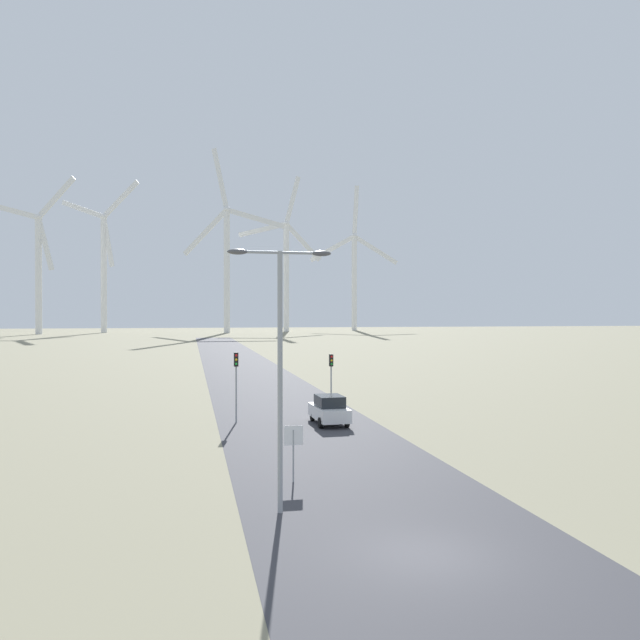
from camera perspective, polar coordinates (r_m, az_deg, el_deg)
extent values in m
plane|color=gray|center=(19.42, 9.69, -20.40)|extent=(600.00, 600.00, 0.00)
cube|color=#38383D|center=(65.58, -5.95, -5.52)|extent=(10.00, 240.00, 0.01)
cylinder|color=#93999E|center=(21.85, -3.67, -5.70)|extent=(0.18, 0.18, 9.13)
cylinder|color=#93999E|center=(21.82, -3.68, 6.17)|extent=(2.94, 0.10, 0.10)
ellipsoid|color=#4C4C51|center=(21.67, -7.56, 6.21)|extent=(0.70, 0.32, 0.20)
ellipsoid|color=#4C4C51|center=(22.08, 0.13, 6.11)|extent=(0.70, 0.32, 0.20)
cylinder|color=#93999E|center=(26.31, -2.45, -12.32)|extent=(0.07, 0.07, 2.16)
cube|color=white|center=(26.12, -2.45, -10.50)|extent=(0.81, 0.01, 0.81)
cube|color=red|center=(26.13, -2.46, -10.50)|extent=(0.76, 0.02, 0.76)
cylinder|color=#93999E|center=(40.33, -7.68, -6.14)|extent=(0.11, 0.11, 4.49)
cube|color=black|center=(40.16, -7.68, -3.59)|extent=(0.28, 0.24, 0.90)
sphere|color=red|center=(40.01, -7.67, -3.22)|extent=(0.16, 0.16, 0.16)
sphere|color=gold|center=(40.03, -7.67, -3.61)|extent=(0.16, 0.16, 0.16)
sphere|color=green|center=(40.05, -7.67, -3.99)|extent=(0.16, 0.16, 0.16)
cylinder|color=#93999E|center=(45.98, 1.03, -5.62)|extent=(0.11, 0.11, 3.99)
cube|color=black|center=(45.83, 1.03, -3.70)|extent=(0.28, 0.24, 0.90)
sphere|color=red|center=(45.68, 1.07, -3.37)|extent=(0.16, 0.16, 0.16)
sphere|color=gold|center=(45.70, 1.07, -3.71)|extent=(0.16, 0.16, 0.16)
sphere|color=green|center=(45.72, 1.07, -4.05)|extent=(0.16, 0.16, 0.16)
cube|color=white|center=(39.65, 0.84, -8.46)|extent=(1.95, 4.16, 0.80)
cube|color=#1E2328|center=(39.40, 0.89, -7.41)|extent=(1.63, 2.15, 0.70)
cylinder|color=black|center=(40.78, -0.70, -8.78)|extent=(0.22, 0.66, 0.66)
cylinder|color=black|center=(41.12, 1.59, -8.70)|extent=(0.22, 0.66, 0.66)
cylinder|color=black|center=(38.32, 0.04, -9.38)|extent=(0.22, 0.66, 0.66)
cylinder|color=black|center=(38.69, 2.47, -9.29)|extent=(0.22, 0.66, 0.66)
cylinder|color=white|center=(233.41, -24.34, 3.70)|extent=(2.20, 2.20, 39.83)
sphere|color=white|center=(235.36, -24.35, 8.54)|extent=(2.60, 2.60, 2.60)
cube|color=white|center=(232.89, -22.94, 10.33)|extent=(13.19, 5.24, 13.95)
cube|color=white|center=(240.78, -26.24, 8.94)|extent=(16.82, 6.58, 6.30)
cube|color=white|center=(232.91, -23.82, 6.34)|extent=(6.20, 2.68, 17.71)
cylinder|color=white|center=(243.92, -19.16, 3.93)|extent=(2.20, 2.20, 42.79)
sphere|color=white|center=(246.12, -19.17, 8.90)|extent=(2.60, 2.60, 2.60)
cube|color=white|center=(243.90, -18.81, 6.73)|extent=(4.83, 2.79, 18.09)
cube|color=white|center=(243.12, -17.73, 10.53)|extent=(13.45, 7.19, 13.18)
cube|color=white|center=(251.81, -20.92, 9.44)|extent=(15.96, 8.47, 7.63)
cylinder|color=white|center=(229.61, -8.52, 4.41)|extent=(2.20, 2.20, 44.80)
sphere|color=white|center=(232.20, -8.53, 9.94)|extent=(2.60, 2.60, 2.60)
cube|color=white|center=(235.44, -9.12, 12.68)|extent=(6.09, 3.57, 22.35)
cube|color=white|center=(234.80, -10.48, 7.84)|extent=(15.93, 8.82, 16.53)
cube|color=white|center=(227.17, -5.89, 9.24)|extent=(19.64, 10.80, 8.47)
cylinder|color=white|center=(245.76, -3.10, 3.87)|extent=(2.20, 2.20, 42.29)
sphere|color=white|center=(247.89, -3.11, 8.76)|extent=(2.60, 2.60, 2.60)
cube|color=white|center=(244.97, -5.32, 8.22)|extent=(18.63, 2.99, 6.73)
cube|color=white|center=(249.08, -1.51, 7.07)|extent=(14.65, 2.46, 14.59)
cube|color=white|center=(250.19, -2.53, 10.95)|extent=(6.55, 1.37, 18.76)
cylinder|color=white|center=(263.90, 3.15, 3.36)|extent=(2.20, 2.20, 39.70)
sphere|color=white|center=(265.62, 3.15, 7.64)|extent=(2.60, 2.60, 2.60)
cube|color=white|center=(267.09, 1.08, 6.53)|extent=(17.53, 8.90, 11.00)
cube|color=white|center=(263.34, 5.14, 6.39)|extent=(16.70, 8.50, 12.78)
cube|color=white|center=(267.09, 3.28, 9.99)|extent=(2.81, 1.71, 20.77)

